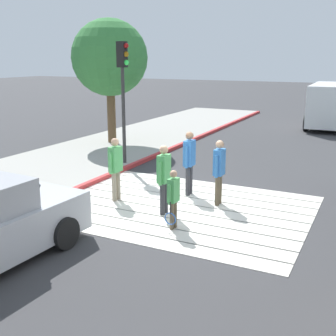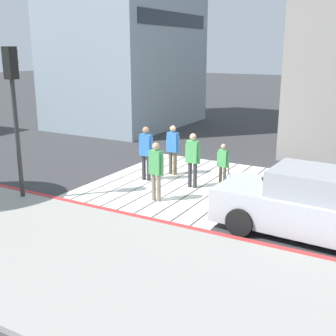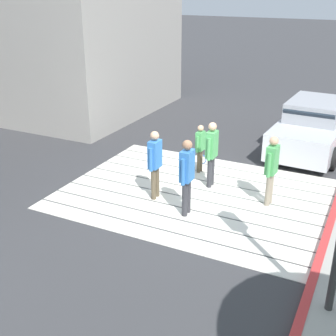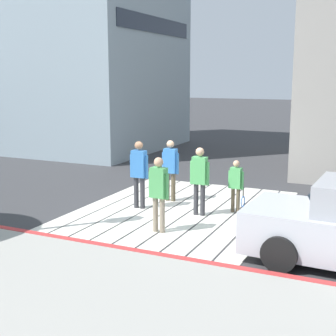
# 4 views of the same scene
# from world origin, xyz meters

# --- Properties ---
(ground_plane) EXTENTS (120.00, 120.00, 0.00)m
(ground_plane) POSITION_xyz_m (0.00, 0.00, 0.00)
(ground_plane) COLOR #38383A
(crosswalk_stripes) EXTENTS (6.40, 4.90, 0.01)m
(crosswalk_stripes) POSITION_xyz_m (0.00, 0.00, 0.01)
(crosswalk_stripes) COLOR silver
(crosswalk_stripes) RESTS_ON ground
(curb_painted) EXTENTS (0.16, 40.00, 0.13)m
(curb_painted) POSITION_xyz_m (-3.25, 0.00, 0.07)
(curb_painted) COLOR #BC3333
(curb_painted) RESTS_ON ground
(car_parked_near_curb) EXTENTS (2.15, 4.38, 1.57)m
(car_parked_near_curb) POSITION_xyz_m (-2.00, -4.55, 0.73)
(car_parked_near_curb) COLOR silver
(car_parked_near_curb) RESTS_ON ground
(pedestrian_adult_lead) EXTENTS (0.24, 0.50, 1.70)m
(pedestrian_adult_lead) POSITION_xyz_m (-1.77, -0.26, 0.99)
(pedestrian_adult_lead) COLOR gray
(pedestrian_adult_lead) RESTS_ON ground
(pedestrian_adult_trailing) EXTENTS (0.22, 0.50, 1.71)m
(pedestrian_adult_trailing) POSITION_xyz_m (-0.17, -0.61, 1.00)
(pedestrian_adult_trailing) COLOR #333338
(pedestrian_adult_trailing) RESTS_ON ground
(pedestrian_adult_side) EXTENTS (0.22, 0.50, 1.71)m
(pedestrian_adult_side) POSITION_xyz_m (0.79, 0.62, 0.99)
(pedestrian_adult_side) COLOR brown
(pedestrian_adult_side) RESTS_ON ground
(pedestrian_teen_behind) EXTENTS (0.24, 0.52, 1.78)m
(pedestrian_teen_behind) POSITION_xyz_m (-0.23, 1.05, 1.04)
(pedestrian_teen_behind) COLOR #333338
(pedestrian_teen_behind) RESTS_ON ground
(pedestrian_child_with_racket) EXTENTS (0.28, 0.42, 1.36)m
(pedestrian_child_with_racket) POSITION_xyz_m (0.45, -1.36, 0.77)
(pedestrian_child_with_racket) COLOR brown
(pedestrian_child_with_racket) RESTS_ON ground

